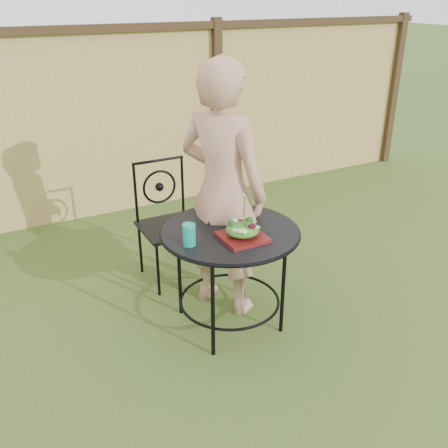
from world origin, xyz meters
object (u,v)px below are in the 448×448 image
diner (223,191)px  patio_table (230,249)px  patio_chair (168,219)px  salad_plate (242,237)px

diner → patio_table: bearing=133.1°
patio_table → patio_chair: size_ratio=0.97×
patio_table → patio_chair: bearing=98.1°
patio_table → diner: 0.40m
salad_plate → patio_chair: bearing=97.3°
salad_plate → patio_table: bearing=92.9°
patio_table → patio_chair: 0.82m
patio_chair → salad_plate: patio_chair is taller
patio_chair → patio_table: bearing=-81.9°
patio_table → patio_chair: (-0.12, 0.81, -0.08)m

